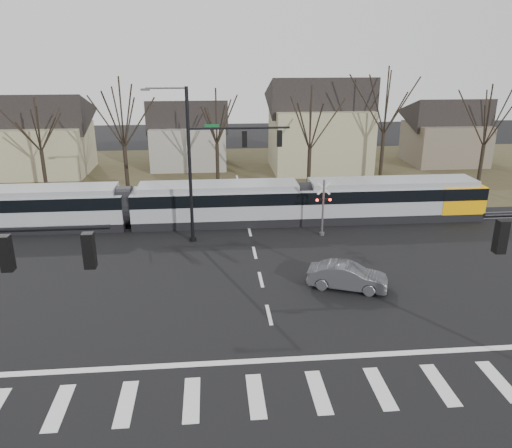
{
  "coord_description": "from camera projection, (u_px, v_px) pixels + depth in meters",
  "views": [
    {
      "loc": [
        -2.62,
        -19.52,
        12.28
      ],
      "look_at": [
        0.0,
        9.0,
        2.3
      ],
      "focal_mm": 35.0,
      "sensor_mm": 36.0,
      "label": 1
    }
  ],
  "objects": [
    {
      "name": "crosswalk",
      "position": [
        287.0,
        394.0,
        18.86
      ],
      "size": [
        27.0,
        2.6,
        0.01
      ],
      "color": "silver",
      "rests_on": "ground"
    },
    {
      "name": "tree_row",
      "position": [
        261.0,
        135.0,
        45.6
      ],
      "size": [
        59.2,
        7.2,
        10.0
      ],
      "color": "black",
      "rests_on": "ground"
    },
    {
      "name": "ground",
      "position": [
        274.0,
        337.0,
        22.62
      ],
      "size": [
        140.0,
        140.0,
        0.0
      ],
      "primitive_type": "plane",
      "color": "black"
    },
    {
      "name": "signal_pole_far",
      "position": [
        214.0,
        158.0,
        32.29
      ],
      "size": [
        9.28,
        0.44,
        10.2
      ],
      "color": "black",
      "rests_on": "ground"
    },
    {
      "name": "stop_line",
      "position": [
        279.0,
        360.0,
        20.93
      ],
      "size": [
        28.0,
        0.35,
        0.01
      ],
      "primitive_type": "cube",
      "color": "silver",
      "rests_on": "ground"
    },
    {
      "name": "rail_crossing_signal",
      "position": [
        323.0,
        210.0,
        34.46
      ],
      "size": [
        1.08,
        0.36,
        4.0
      ],
      "color": "#59595B",
      "rests_on": "ground"
    },
    {
      "name": "house_d",
      "position": [
        446.0,
        128.0,
        56.3
      ],
      "size": [
        8.64,
        7.56,
        7.65
      ],
      "color": "brown",
      "rests_on": "ground"
    },
    {
      "name": "lane_dashes",
      "position": [
        248.0,
        222.0,
        37.66
      ],
      "size": [
        0.18,
        30.0,
        0.01
      ],
      "color": "silver",
      "rests_on": "ground"
    },
    {
      "name": "house_c",
      "position": [
        320.0,
        121.0,
        52.71
      ],
      "size": [
        10.8,
        8.64,
        10.1
      ],
      "color": "gray",
      "rests_on": "ground"
    },
    {
      "name": "grass_verge",
      "position": [
        236.0,
        173.0,
        52.71
      ],
      "size": [
        140.0,
        28.0,
        0.01
      ],
      "primitive_type": "cube",
      "color": "#38331E",
      "rests_on": "ground"
    },
    {
      "name": "house_a",
      "position": [
        41.0,
        131.0,
        51.4
      ],
      "size": [
        9.72,
        8.64,
        8.6
      ],
      "color": "gray",
      "rests_on": "ground"
    },
    {
      "name": "sedan",
      "position": [
        347.0,
        276.0,
        27.03
      ],
      "size": [
        4.33,
        5.26,
        1.41
      ],
      "primitive_type": "imported",
      "rotation": [
        0.0,
        0.0,
        1.21
      ],
      "color": "#44454B",
      "rests_on": "ground"
    },
    {
      "name": "house_b",
      "position": [
        188.0,
        131.0,
        54.73
      ],
      "size": [
        8.64,
        7.56,
        7.65
      ],
      "color": "gray",
      "rests_on": "ground"
    },
    {
      "name": "tram",
      "position": [
        216.0,
        202.0,
        36.92
      ],
      "size": [
        40.52,
        3.01,
        3.07
      ],
      "color": "gray",
      "rests_on": "ground"
    },
    {
      "name": "rail_pair",
      "position": [
        248.0,
        223.0,
        37.47
      ],
      "size": [
        90.0,
        1.52,
        0.06
      ],
      "color": "#59595E",
      "rests_on": "ground"
    }
  ]
}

